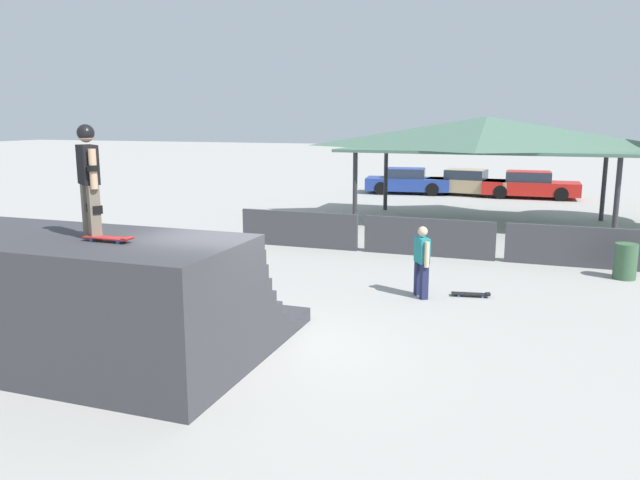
% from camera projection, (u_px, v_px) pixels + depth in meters
% --- Properties ---
extents(ground_plane, '(160.00, 160.00, 0.00)m').
position_uv_depth(ground_plane, '(244.00, 353.00, 10.12)').
color(ground_plane, '#A3A09B').
extents(quarter_pipe_ramp, '(5.89, 4.34, 2.01)m').
position_uv_depth(quarter_pipe_ramp, '(76.00, 300.00, 9.94)').
color(quarter_pipe_ramp, '#38383D').
rests_on(quarter_pipe_ramp, ground).
extents(skater_on_deck, '(0.66, 0.54, 1.66)m').
position_uv_depth(skater_on_deck, '(89.00, 174.00, 9.03)').
color(skater_on_deck, '#6B6051').
rests_on(skater_on_deck, quarter_pipe_ramp).
extents(skateboard_on_deck, '(0.77, 0.22, 0.09)m').
position_uv_depth(skateboard_on_deck, '(110.00, 238.00, 8.91)').
color(skateboard_on_deck, blue).
rests_on(skateboard_on_deck, quarter_pipe_ramp).
extents(bystander_walking, '(0.42, 0.57, 1.53)m').
position_uv_depth(bystander_walking, '(422.00, 258.00, 13.13)').
color(bystander_walking, '#1E2347').
rests_on(bystander_walking, ground).
extents(skateboard_on_ground, '(0.84, 0.33, 0.09)m').
position_uv_depth(skateboard_on_ground, '(472.00, 294.00, 13.30)').
color(skateboard_on_ground, blue).
rests_on(skateboard_on_ground, ground).
extents(barrier_fence, '(11.27, 0.12, 1.05)m').
position_uv_depth(barrier_fence, '(428.00, 237.00, 17.14)').
color(barrier_fence, '#3D3D42').
rests_on(barrier_fence, ground).
extents(pavilion_shelter, '(9.69, 5.27, 3.81)m').
position_uv_depth(pavilion_shelter, '(486.00, 134.00, 21.87)').
color(pavilion_shelter, '#2D2D33').
rests_on(pavilion_shelter, ground).
extents(trash_bin, '(0.52, 0.52, 0.85)m').
position_uv_depth(trash_bin, '(625.00, 261.00, 14.72)').
color(trash_bin, '#385B3D').
rests_on(trash_bin, ground).
extents(parked_car_blue, '(4.32, 2.28, 1.27)m').
position_uv_depth(parked_car_blue, '(407.00, 182.00, 31.44)').
color(parked_car_blue, navy).
rests_on(parked_car_blue, ground).
extents(parked_car_tan, '(4.21, 2.19, 1.27)m').
position_uv_depth(parked_car_tan, '(467.00, 183.00, 30.78)').
color(parked_car_tan, tan).
rests_on(parked_car_tan, ground).
extents(parked_car_red, '(4.46, 1.87, 1.27)m').
position_uv_depth(parked_car_red, '(530.00, 185.00, 29.65)').
color(parked_car_red, red).
rests_on(parked_car_red, ground).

